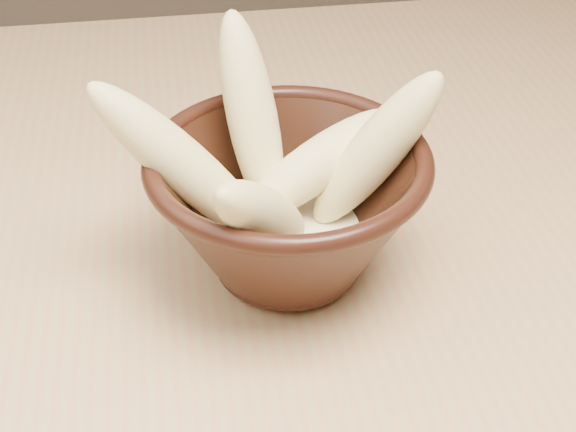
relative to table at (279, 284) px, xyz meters
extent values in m
cube|color=tan|center=(0.00, 0.00, 0.06)|extent=(1.20, 0.80, 0.04)
cylinder|color=black|center=(0.00, -0.07, 0.08)|extent=(0.08, 0.08, 0.01)
cylinder|color=black|center=(0.00, -0.07, 0.10)|extent=(0.08, 0.08, 0.01)
torus|color=black|center=(0.00, -0.07, 0.18)|extent=(0.19, 0.19, 0.01)
cylinder|color=#F4E6C4|center=(0.00, -0.07, 0.11)|extent=(0.11, 0.11, 0.01)
ellipsoid|color=#E7D688|center=(-0.02, -0.03, 0.18)|extent=(0.06, 0.10, 0.15)
ellipsoid|color=#E7D688|center=(-0.07, -0.07, 0.17)|extent=(0.14, 0.06, 0.14)
ellipsoid|color=#E7D688|center=(0.05, -0.07, 0.17)|extent=(0.11, 0.04, 0.13)
ellipsoid|color=#E7D688|center=(0.02, -0.06, 0.16)|extent=(0.14, 0.09, 0.08)
ellipsoid|color=#E7D688|center=(-0.03, -0.12, 0.16)|extent=(0.10, 0.12, 0.12)
camera|label=1|loc=(-0.07, -0.51, 0.46)|focal=50.00mm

